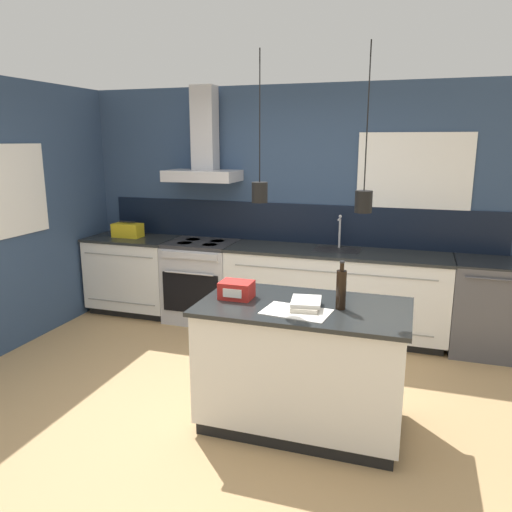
# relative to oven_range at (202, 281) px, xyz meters

# --- Properties ---
(ground_plane) EXTENTS (16.00, 16.00, 0.00)m
(ground_plane) POSITION_rel_oven_range_xyz_m (0.98, -1.69, -0.46)
(ground_plane) COLOR tan
(ground_plane) RESTS_ON ground
(wall_back) EXTENTS (5.60, 2.24, 2.60)m
(wall_back) POSITION_rel_oven_range_xyz_m (0.92, 0.31, 0.90)
(wall_back) COLOR navy
(wall_back) RESTS_ON ground_plane
(wall_left) EXTENTS (0.08, 3.80, 2.60)m
(wall_left) POSITION_rel_oven_range_xyz_m (-1.45, -0.99, 0.85)
(wall_left) COLOR navy
(wall_left) RESTS_ON ground_plane
(counter_run_left) EXTENTS (1.02, 0.64, 0.91)m
(counter_run_left) POSITION_rel_oven_range_xyz_m (-0.88, 0.01, 0.01)
(counter_run_left) COLOR black
(counter_run_left) RESTS_ON ground_plane
(counter_run_sink) EXTENTS (2.29, 0.64, 1.26)m
(counter_run_sink) POSITION_rel_oven_range_xyz_m (1.52, 0.01, 0.01)
(counter_run_sink) COLOR black
(counter_run_sink) RESTS_ON ground_plane
(oven_range) EXTENTS (0.76, 0.66, 0.91)m
(oven_range) POSITION_rel_oven_range_xyz_m (0.00, 0.00, 0.00)
(oven_range) COLOR #B5B5BA
(oven_range) RESTS_ON ground_plane
(dishwasher) EXTENTS (0.62, 0.65, 0.91)m
(dishwasher) POSITION_rel_oven_range_xyz_m (2.97, 0.00, -0.00)
(dishwasher) COLOR #4C4C51
(dishwasher) RESTS_ON ground_plane
(kitchen_island) EXTENTS (1.45, 0.81, 0.91)m
(kitchen_island) POSITION_rel_oven_range_xyz_m (1.58, -1.80, 0.00)
(kitchen_island) COLOR black
(kitchen_island) RESTS_ON ground_plane
(bottle_on_island) EXTENTS (0.07, 0.07, 0.33)m
(bottle_on_island) POSITION_rel_oven_range_xyz_m (1.83, -1.80, 0.60)
(bottle_on_island) COLOR black
(bottle_on_island) RESTS_ON kitchen_island
(book_stack) EXTENTS (0.23, 0.29, 0.06)m
(book_stack) POSITION_rel_oven_range_xyz_m (1.61, -1.86, 0.48)
(book_stack) COLOR beige
(book_stack) RESTS_ON kitchen_island
(red_supply_box) EXTENTS (0.23, 0.18, 0.12)m
(red_supply_box) POSITION_rel_oven_range_xyz_m (1.08, -1.80, 0.52)
(red_supply_box) COLOR red
(red_supply_box) RESTS_ON kitchen_island
(paper_pile) EXTENTS (0.47, 0.33, 0.01)m
(paper_pile) POSITION_rel_oven_range_xyz_m (1.57, -1.96, 0.46)
(paper_pile) COLOR silver
(paper_pile) RESTS_ON kitchen_island
(yellow_toolbox) EXTENTS (0.34, 0.18, 0.19)m
(yellow_toolbox) POSITION_rel_oven_range_xyz_m (-0.94, 0.00, 0.54)
(yellow_toolbox) COLOR gold
(yellow_toolbox) RESTS_ON counter_run_left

